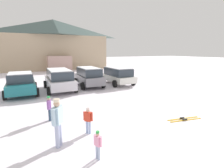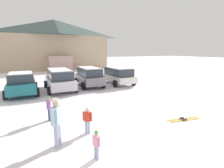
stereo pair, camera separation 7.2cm
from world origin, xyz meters
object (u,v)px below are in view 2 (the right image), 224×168
(ski_lodge, at_px, (55,44))
(parked_teal_hatchback, at_px, (22,83))
(skier_adult_in_blue_parka, at_px, (57,120))
(skier_child_in_pink_snowsuit, at_px, (96,143))
(parked_grey_wagon, at_px, (89,76))
(skier_child_in_red_jacket, at_px, (87,119))
(parked_silver_wagon, at_px, (60,79))
(pair_of_skis, at_px, (184,119))
(parked_white_suv, at_px, (118,75))
(skier_child_in_purple_jacket, at_px, (49,107))

(ski_lodge, distance_m, parked_teal_hatchback, 20.01)
(skier_adult_in_blue_parka, distance_m, skier_child_in_pink_snowsuit, 1.61)
(parked_grey_wagon, bearing_deg, skier_child_in_red_jacket, -109.79)
(parked_silver_wagon, xyz_separation_m, pair_of_skis, (4.02, -9.06, -0.91))
(parked_white_suv, distance_m, skier_child_in_pink_snowsuit, 12.05)
(pair_of_skis, bearing_deg, skier_child_in_pink_snowsuit, -168.48)
(pair_of_skis, bearing_deg, ski_lodge, 92.56)
(skier_child_in_pink_snowsuit, bearing_deg, parked_teal_hatchback, 101.48)
(parked_grey_wagon, height_order, skier_adult_in_blue_parka, parked_grey_wagon)
(ski_lodge, height_order, skier_child_in_pink_snowsuit, ski_lodge)
(ski_lodge, xyz_separation_m, pair_of_skis, (1.24, -27.78, -4.33))
(skier_child_in_red_jacket, bearing_deg, parked_silver_wagon, 86.75)
(parked_teal_hatchback, xyz_separation_m, skier_child_in_pink_snowsuit, (2.00, -9.87, -0.33))
(ski_lodge, distance_m, skier_child_in_purple_jacket, 25.68)
(skier_child_in_red_jacket, bearing_deg, pair_of_skis, -9.16)
(parked_teal_hatchback, distance_m, skier_child_in_pink_snowsuit, 10.07)
(skier_adult_in_blue_parka, bearing_deg, parked_teal_hatchback, 97.28)
(skier_child_in_purple_jacket, bearing_deg, skier_child_in_pink_snowsuit, -77.05)
(parked_white_suv, relative_size, skier_child_in_purple_jacket, 3.59)
(parked_silver_wagon, bearing_deg, skier_child_in_pink_snowsuit, -94.41)
(parked_silver_wagon, height_order, parked_grey_wagon, parked_grey_wagon)
(skier_child_in_pink_snowsuit, bearing_deg, skier_child_in_red_jacket, 79.97)
(parked_grey_wagon, height_order, skier_child_in_red_jacket, parked_grey_wagon)
(skier_child_in_red_jacket, relative_size, pair_of_skis, 0.62)
(skier_child_in_red_jacket, distance_m, pair_of_skis, 4.59)
(parked_silver_wagon, xyz_separation_m, skier_adult_in_blue_parka, (-1.68, -8.78, 0.01))
(skier_child_in_red_jacket, height_order, pair_of_skis, skier_child_in_red_jacket)
(parked_grey_wagon, distance_m, skier_child_in_pink_snowsuit, 11.04)
(skier_adult_in_blue_parka, bearing_deg, skier_child_in_purple_jacket, 88.98)
(skier_adult_in_blue_parka, xyz_separation_m, skier_child_in_pink_snowsuit, (0.90, -1.26, -0.44))
(parked_grey_wagon, distance_m, skier_child_in_purple_jacket, 8.01)
(parked_teal_hatchback, xyz_separation_m, parked_grey_wagon, (5.46, 0.61, 0.09))
(parked_white_suv, relative_size, skier_child_in_pink_snowsuit, 4.69)
(skier_child_in_red_jacket, relative_size, skier_adult_in_blue_parka, 0.63)
(ski_lodge, distance_m, pair_of_skis, 28.15)
(parked_silver_wagon, xyz_separation_m, skier_child_in_pink_snowsuit, (-0.78, -10.04, -0.42))
(skier_child_in_red_jacket, bearing_deg, parked_grey_wagon, 70.21)
(parked_silver_wagon, bearing_deg, skier_child_in_red_jacket, -93.25)
(ski_lodge, relative_size, skier_child_in_pink_snowsuit, 19.93)
(skier_child_in_pink_snowsuit, height_order, pair_of_skis, skier_child_in_pink_snowsuit)
(parked_teal_hatchback, height_order, skier_child_in_red_jacket, parked_teal_hatchback)
(parked_silver_wagon, distance_m, skier_adult_in_blue_parka, 8.94)
(skier_child_in_red_jacket, relative_size, skier_child_in_pink_snowsuit, 1.17)
(skier_child_in_purple_jacket, distance_m, skier_child_in_pink_snowsuit, 3.84)
(parked_teal_hatchback, bearing_deg, skier_child_in_pink_snowsuit, -78.52)
(parked_teal_hatchback, relative_size, parked_white_suv, 0.98)
(skier_child_in_purple_jacket, bearing_deg, ski_lodge, 79.99)
(parked_silver_wagon, bearing_deg, ski_lodge, 81.54)
(parked_white_suv, height_order, skier_child_in_red_jacket, parked_white_suv)
(parked_grey_wagon, bearing_deg, skier_child_in_pink_snowsuit, -108.27)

